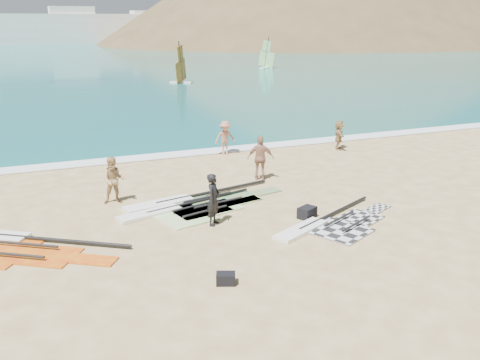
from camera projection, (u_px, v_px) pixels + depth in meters
name	position (u px, v px, depth m)	size (l,w,h in m)	color
ground	(276.00, 250.00, 15.78)	(300.00, 300.00, 0.00)	#D4B97C
sea	(40.00, 47.00, 132.49)	(300.00, 240.00, 0.06)	#0C4D56
surf_line	(167.00, 156.00, 26.66)	(300.00, 1.20, 0.04)	white
headland_main	(338.00, 42.00, 161.97)	(143.00, 143.00, 45.00)	brown
headland_minor	(409.00, 39.00, 183.68)	(70.00, 70.00, 28.00)	brown
rig_grey	(330.00, 225.00, 17.60)	(5.31, 3.49, 0.20)	black
rig_green	(183.00, 211.00, 18.86)	(5.57, 2.96, 0.20)	#82D434
rig_orange	(195.00, 202.00, 19.83)	(6.28, 3.12, 0.20)	orange
rig_red	(15.00, 245.00, 16.01)	(5.18, 4.59, 0.20)	red
gear_bag_near	(307.00, 213.00, 18.30)	(0.61, 0.44, 0.39)	black
gear_bag_far	(226.00, 279.00, 13.74)	(0.49, 0.34, 0.29)	black
person_wetsuit	(214.00, 200.00, 17.52)	(0.64, 0.42, 1.75)	black
beachgoer_left	(114.00, 180.00, 19.60)	(0.85, 0.67, 1.76)	tan
beachgoer_mid	(225.00, 138.00, 26.74)	(1.11, 0.64, 1.71)	#AB6D57
beachgoer_back	(261.00, 158.00, 22.49)	(1.10, 0.46, 1.88)	#AD795E
beachgoer_right	(339.00, 135.00, 27.82)	(1.42, 0.45, 1.53)	#9F7B4E
windsurfer_centre	(181.00, 71.00, 56.65)	(2.33, 2.36, 4.42)	white
windsurfer_right	(267.00, 59.00, 74.12)	(2.37, 2.55, 4.24)	white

